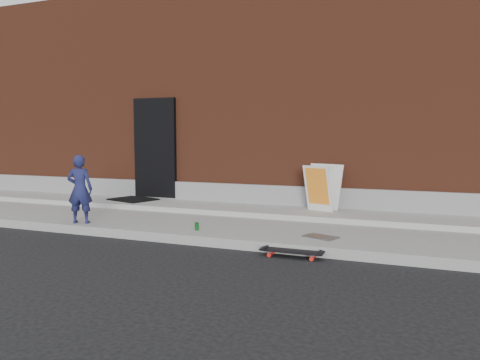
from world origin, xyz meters
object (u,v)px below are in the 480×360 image
at_px(pizza_sign, 322,187).
at_px(soda_can, 197,226).
at_px(skateboard, 292,252).
at_px(child, 80,189).

distance_m(pizza_sign, soda_can, 2.73).
xyz_separation_m(pizza_sign, soda_can, (-1.59, -2.17, -0.48)).
bearing_deg(pizza_sign, skateboard, -87.05).
bearing_deg(skateboard, pizza_sign, 92.95).
bearing_deg(child, skateboard, 153.56).
height_order(child, pizza_sign, child).
relative_size(child, soda_can, 9.39).
height_order(child, skateboard, child).
relative_size(pizza_sign, soda_can, 7.01).
xyz_separation_m(child, skateboard, (3.91, -0.36, -0.67)).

